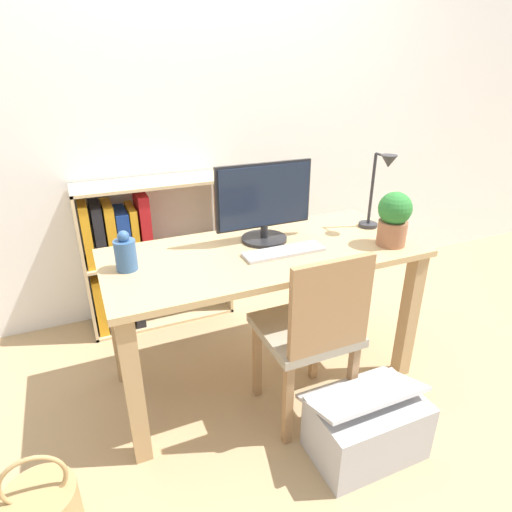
# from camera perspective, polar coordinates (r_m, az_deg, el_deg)

# --- Properties ---
(ground_plane) EXTENTS (10.00, 10.00, 0.00)m
(ground_plane) POSITION_cam_1_polar(r_m,az_deg,el_deg) (2.39, 0.99, -15.41)
(ground_plane) COLOR tan
(wall_back) EXTENTS (8.00, 0.05, 2.60)m
(wall_back) POSITION_cam_1_polar(r_m,az_deg,el_deg) (2.75, -7.63, 19.38)
(wall_back) COLOR white
(wall_back) RESTS_ON ground_plane
(desk) EXTENTS (1.48, 0.66, 0.73)m
(desk) POSITION_cam_1_polar(r_m,az_deg,el_deg) (2.06, 1.11, -2.52)
(desk) COLOR tan
(desk) RESTS_ON ground_plane
(monitor) EXTENTS (0.49, 0.22, 0.38)m
(monitor) POSITION_cam_1_polar(r_m,az_deg,el_deg) (2.05, 1.11, 7.38)
(monitor) COLOR #232326
(monitor) RESTS_ON desk
(keyboard) EXTENTS (0.38, 0.11, 0.02)m
(keyboard) POSITION_cam_1_polar(r_m,az_deg,el_deg) (1.97, 3.74, 0.57)
(keyboard) COLOR #B2B2B7
(keyboard) RESTS_ON desk
(vase) EXTENTS (0.09, 0.09, 0.18)m
(vase) POSITION_cam_1_polar(r_m,az_deg,el_deg) (1.87, -17.00, 0.35)
(vase) COLOR #33598C
(vase) RESTS_ON desk
(desk_lamp) EXTENTS (0.10, 0.19, 0.40)m
(desk_lamp) POSITION_cam_1_polar(r_m,az_deg,el_deg) (2.26, 16.18, 9.13)
(desk_lamp) COLOR #2D2D33
(desk_lamp) RESTS_ON desk
(potted_plant) EXTENTS (0.16, 0.16, 0.26)m
(potted_plant) POSITION_cam_1_polar(r_m,az_deg,el_deg) (2.12, 17.90, 4.89)
(potted_plant) COLOR #9E6647
(potted_plant) RESTS_ON desk
(chair) EXTENTS (0.40, 0.40, 0.86)m
(chair) POSITION_cam_1_polar(r_m,az_deg,el_deg) (1.89, 7.51, -9.80)
(chair) COLOR #9E937F
(chair) RESTS_ON ground_plane
(bookshelf) EXTENTS (0.88, 0.28, 0.91)m
(bookshelf) POSITION_cam_1_polar(r_m,az_deg,el_deg) (2.70, -16.38, -0.26)
(bookshelf) COLOR #D8BC8C
(bookshelf) RESTS_ON ground_plane
(basket) EXTENTS (0.25, 0.25, 0.37)m
(basket) POSITION_cam_1_polar(r_m,az_deg,el_deg) (1.89, -26.58, -28.13)
(basket) COLOR tan
(basket) RESTS_ON ground_plane
(storage_box) EXTENTS (0.47, 0.35, 0.33)m
(storage_box) POSITION_cam_1_polar(r_m,az_deg,el_deg) (1.99, 14.48, -21.02)
(storage_box) COLOR #B2B2B7
(storage_box) RESTS_ON ground_plane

